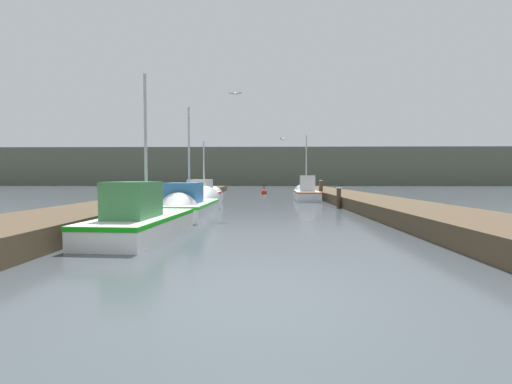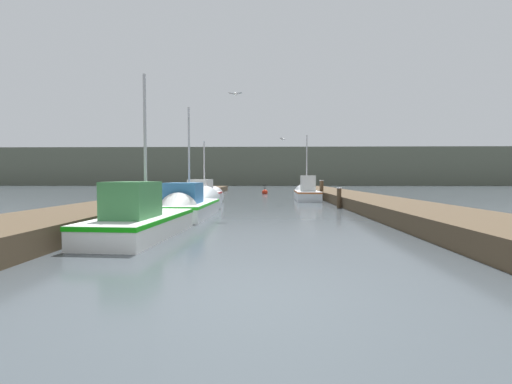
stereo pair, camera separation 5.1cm
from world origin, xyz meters
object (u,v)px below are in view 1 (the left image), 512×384
fishing_boat_3 (306,193)px  fishing_boat_2 (204,196)px  channel_buoy (264,192)px  seagull_lead (235,94)px  mooring_piling_1 (339,198)px  seagull_1 (282,139)px  fishing_boat_0 (152,218)px  mooring_piling_0 (321,189)px  fishing_boat_1 (192,205)px

fishing_boat_3 → fishing_boat_2: bearing=-140.9°
channel_buoy → seagull_lead: size_ratio=1.88×
mooring_piling_1 → seagull_1: (-2.70, 3.03, 3.29)m
fishing_boat_2 → mooring_piling_1: (7.11, -1.53, 0.02)m
fishing_boat_0 → fishing_boat_3: size_ratio=0.99×
channel_buoy → seagull_1: size_ratio=1.95×
mooring_piling_0 → channel_buoy: bearing=119.8°
fishing_boat_0 → channel_buoy: bearing=85.6°
fishing_boat_2 → channel_buoy: size_ratio=5.05×
mooring_piling_1 → seagull_1: size_ratio=1.92×
fishing_boat_1 → fishing_boat_2: fishing_boat_1 is taller
fishing_boat_0 → fishing_boat_2: bearing=94.8°
fishing_boat_1 → mooring_piling_1: (6.78, 3.30, 0.12)m
fishing_boat_2 → mooring_piling_1: bearing=-9.5°
fishing_boat_3 → seagull_lead: bearing=-111.4°
fishing_boat_0 → channel_buoy: size_ratio=4.97×
channel_buoy → seagull_1: bearing=-84.8°
seagull_1 → fishing_boat_3: bearing=0.6°
fishing_boat_0 → mooring_piling_1: size_ratio=5.04×
fishing_boat_0 → fishing_boat_2: fishing_boat_0 is taller
channel_buoy → mooring_piling_0: bearing=-60.2°
seagull_lead → seagull_1: (2.28, 6.31, -1.15)m
fishing_boat_0 → mooring_piling_0: size_ratio=3.86×
mooring_piling_0 → mooring_piling_1: bearing=-92.5°
channel_buoy → seagull_lead: (-1.24, -17.68, 4.80)m
fishing_boat_0 → fishing_boat_2: (-0.18, 9.49, 0.08)m
fishing_boat_0 → seagull_lead: bearing=71.0°
mooring_piling_1 → seagull_lead: 7.43m
fishing_boat_2 → seagull_lead: bearing=-63.4°
fishing_boat_3 → channel_buoy: 8.60m
fishing_boat_0 → fishing_boat_1: (0.16, 4.66, -0.01)m
fishing_boat_1 → seagull_1: size_ratio=10.33×
channel_buoy → mooring_piling_1: bearing=-75.4°
fishing_boat_2 → fishing_boat_0: bearing=-86.2°
fishing_boat_0 → fishing_boat_3: fishing_boat_3 is taller
seagull_lead → seagull_1: seagull_lead is taller
seagull_lead → seagull_1: bearing=-106.3°
fishing_boat_3 → mooring_piling_1: size_ratio=5.07×
mooring_piling_0 → seagull_1: size_ratio=2.51×
fishing_boat_1 → seagull_lead: seagull_lead is taller
fishing_boat_0 → fishing_boat_2: size_ratio=0.99×
mooring_piling_1 → seagull_1: 5.23m
channel_buoy → seagull_lead: 18.36m
fishing_boat_2 → mooring_piling_1: fishing_boat_2 is taller
fishing_boat_0 → fishing_boat_1: bearing=91.8°
fishing_boat_1 → fishing_boat_3: bearing=59.8°
fishing_boat_1 → fishing_boat_2: 4.84m
fishing_boat_0 → seagull_lead: seagull_lead is taller
mooring_piling_1 → fishing_boat_1: bearing=-154.1°
mooring_piling_1 → seagull_lead: (-4.98, -3.28, 4.43)m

